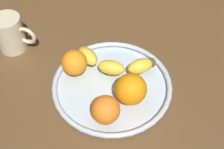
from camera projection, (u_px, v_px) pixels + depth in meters
ground_plane at (112, 92)px, 73.83cm from camera, size 121.74×121.74×4.00cm
fruit_bowl at (112, 85)px, 71.60cm from camera, size 28.41×28.41×1.80cm
banana at (115, 63)px, 72.58cm from camera, size 20.59×7.80×3.52cm
orange_front_left at (131, 89)px, 65.25cm from camera, size 7.07×7.07×7.07cm
orange_back_right at (106, 110)px, 62.36cm from camera, size 6.19×6.19×6.19cm
orange_back_left at (74, 63)px, 70.89cm from camera, size 6.14×6.14×6.14cm
ambient_mug at (11, 33)px, 77.46cm from camera, size 11.16×7.35×9.61cm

